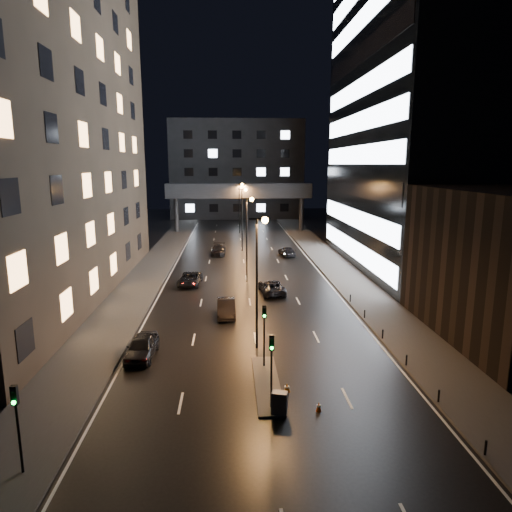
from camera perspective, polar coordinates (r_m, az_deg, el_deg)
The scene contains 26 objects.
ground at distance 66.47m, azimuth -1.54°, elevation -0.66°, with size 160.00×160.00×0.00m, color black.
sidewalk_left at distance 62.44m, azimuth -12.94°, elevation -1.68°, with size 5.00×110.00×0.15m, color #383533.
sidewalk_right at distance 63.22m, azimuth 10.01°, elevation -1.40°, with size 5.00×110.00×0.15m, color #383533.
building_left at distance 53.45m, azimuth -27.11°, elevation 16.76°, with size 15.00×48.00×40.00m, color #2D2319.
building_right_low at distance 41.22m, azimuth 28.98°, elevation -1.09°, with size 10.00×18.00×12.00m, color black.
building_right_glass at distance 67.22m, azimuth 21.47°, elevation 18.01°, with size 20.00×36.00×45.00m, color black.
building_far at distance 123.00m, azimuth -2.43°, elevation 10.75°, with size 34.00×14.00×25.00m, color #333335.
skybridge at distance 95.16m, azimuth -2.14°, elevation 8.05°, with size 30.00×3.00×10.00m.
median_island at distance 30.40m, azimuth 1.38°, elevation -15.65°, with size 1.60×8.00×0.15m, color #383533.
traffic_signal_near at distance 31.47m, azimuth 1.03°, elevation -8.68°, with size 0.28×0.34×4.40m.
traffic_signal_far at distance 26.39m, azimuth 1.95°, elevation -12.78°, with size 0.28×0.34×4.40m.
traffic_signal_corner at distance 23.89m, azimuth -27.73°, elevation -17.31°, with size 0.28×0.34×4.40m.
bollard_row at distance 36.32m, azimuth 16.83°, elevation -10.84°, with size 0.12×25.12×0.90m.
streetlight_near at distance 33.86m, azimuth 0.37°, elevation -1.22°, with size 1.45×0.50×10.15m.
streetlight_mid_a at distance 53.53m, azimuth -1.00°, elevation 3.46°, with size 1.45×0.50×10.15m.
streetlight_mid_b at distance 73.38m, azimuth -1.64°, elevation 5.62°, with size 1.45×0.50×10.15m.
streetlight_far at distance 93.29m, azimuth -2.00°, elevation 6.85°, with size 1.45×0.50×10.15m.
car_away_a at distance 34.96m, azimuth -14.07°, elevation -10.94°, with size 1.92×4.76×1.62m, color black.
car_away_b at distance 42.83m, azimuth -3.75°, elevation -6.45°, with size 1.66×4.76×1.57m, color black.
car_away_c at distance 53.88m, azimuth -8.26°, elevation -2.87°, with size 2.38×5.16×1.44m, color black.
car_away_d at distance 71.40m, azimuth -4.71°, elevation 0.77°, with size 2.13×5.25×1.52m, color black.
car_toward_a at distance 49.92m, azimuth 1.98°, elevation -3.89°, with size 2.43×5.27×1.46m, color black.
car_toward_b at distance 70.35m, azimuth 3.88°, elevation 0.57°, with size 1.97×4.84×1.41m, color black.
utility_cabinet at distance 26.85m, azimuth 2.95°, elevation -17.84°, with size 0.88×0.54×1.28m, color #4D4D50.
cone_a at distance 29.52m, azimuth 3.89°, elevation -16.10°, with size 0.40×0.40×0.56m, color orange.
cone_b at distance 27.70m, azimuth 7.85°, elevation -18.16°, with size 0.32×0.32×0.56m, color #E74E0C.
Camera 1 is at (-1.96, -24.97, 13.91)m, focal length 32.00 mm.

